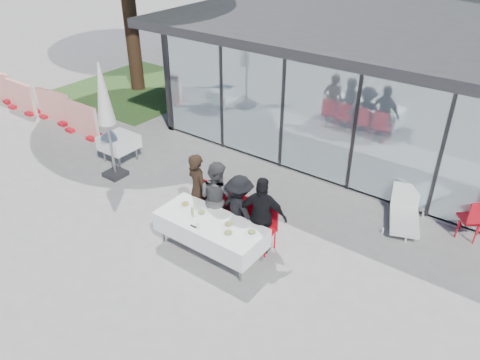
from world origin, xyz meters
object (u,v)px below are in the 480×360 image
at_px(spare_chair_b, 474,218).
at_px(juice_bottle, 192,211).
at_px(plate_d, 252,232).
at_px(diner_d, 262,216).
at_px(diner_chair_d, 265,226).
at_px(plate_c, 228,224).
at_px(plate_b, 202,212).
at_px(diner_b, 217,198).
at_px(diner_chair_c, 243,216).
at_px(plate_a, 185,204).
at_px(diner_a, 198,190).
at_px(spare_table_left, 119,143).
at_px(market_umbrella, 104,103).
at_px(diner_chair_a, 202,199).
at_px(lounger, 405,211).
at_px(diner_c, 240,210).
at_px(dining_table, 210,229).
at_px(plate_extra, 228,233).
at_px(folded_eyeglasses, 193,226).
at_px(diner_chair_b, 221,207).

bearing_deg(spare_chair_b, juice_bottle, -141.78).
height_order(plate_d, spare_chair_b, spare_chair_b).
xyz_separation_m(diner_d, diner_chair_d, (-0.00, 0.13, -0.31)).
distance_m(diner_chair_d, plate_c, 0.82).
distance_m(plate_b, spare_chair_b, 5.60).
height_order(diner_d, plate_b, diner_d).
relative_size(diner_b, juice_bottle, 10.43).
height_order(diner_b, diner_d, diner_d).
relative_size(diner_b, plate_b, 6.02).
relative_size(diner_chair_c, plate_a, 3.51).
bearing_deg(spare_chair_b, diner_a, -149.75).
distance_m(spare_table_left, market_umbrella, 1.68).
relative_size(juice_bottle, spare_table_left, 0.19).
bearing_deg(plate_c, diner_chair_a, 151.88).
bearing_deg(diner_b, lounger, -133.14).
relative_size(juice_bottle, market_umbrella, 0.05).
height_order(plate_d, lounger, plate_d).
distance_m(diner_c, plate_b, 0.77).
height_order(dining_table, plate_a, plate_a).
distance_m(diner_chair_a, plate_b, 0.89).
distance_m(diner_a, plate_extra, 1.58).
relative_size(diner_chair_d, spare_table_left, 1.13).
xyz_separation_m(dining_table, diner_c, (0.26, 0.62, 0.23)).
bearing_deg(diner_a, plate_extra, 168.62).
bearing_deg(plate_c, diner_b, 143.51).
relative_size(diner_chair_c, plate_d, 3.51).
relative_size(diner_b, folded_eyeglasses, 11.96).
relative_size(diner_chair_a, lounger, 0.67).
bearing_deg(plate_extra, folded_eyeglasses, -162.97).
bearing_deg(juice_bottle, diner_b, 83.54).
bearing_deg(spare_chair_b, market_umbrella, -161.74).
relative_size(diner_chair_b, plate_extra, 3.51).
distance_m(plate_a, market_umbrella, 3.48).
xyz_separation_m(diner_a, spare_chair_b, (4.97, 2.90, -0.31)).
bearing_deg(plate_extra, spare_chair_b, 45.58).
xyz_separation_m(diner_d, spare_chair_b, (3.31, 2.90, -0.31)).
distance_m(diner_c, lounger, 3.74).
xyz_separation_m(dining_table, spare_chair_b, (4.13, 3.52, -0.00)).
height_order(spare_table_left, lounger, spare_table_left).
xyz_separation_m(diner_b, market_umbrella, (-3.59, 0.24, 1.18)).
relative_size(dining_table, juice_bottle, 14.07).
height_order(plate_d, folded_eyeglasses, plate_d).
distance_m(diner_a, diner_chair_c, 1.15).
distance_m(diner_chair_c, plate_c, 0.71).
xyz_separation_m(plate_b, spare_table_left, (-4.14, 1.42, -0.22)).
bearing_deg(spare_table_left, plate_d, -14.32).
bearing_deg(dining_table, spare_chair_b, 40.49).
distance_m(diner_chair_b, market_umbrella, 3.88).
bearing_deg(diner_c, diner_chair_d, -155.72).
bearing_deg(spare_table_left, market_umbrella, -51.50).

